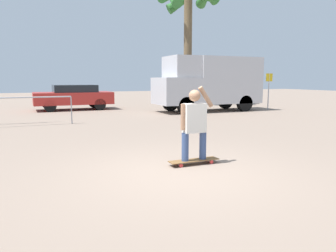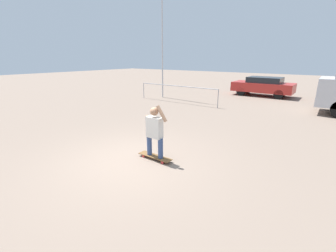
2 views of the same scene
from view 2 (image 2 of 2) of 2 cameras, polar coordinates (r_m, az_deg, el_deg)
name	(u,v)px [view 2 (image 2 of 2)]	position (r m, az deg, el deg)	size (l,w,h in m)	color
ground_plane	(131,160)	(6.46, -9.38, -8.56)	(80.00, 80.00, 0.00)	gray
skateboard	(155,157)	(6.42, -3.31, -7.76)	(1.05, 0.26, 0.09)	brown
person_skateboarder	(155,129)	(6.12, -3.45, -0.84)	(0.72, 0.23, 1.49)	#384C7A
parked_car_red	(263,86)	(18.39, 23.00, 9.40)	(4.22, 1.93, 1.39)	black
flagpole	(163,31)	(16.30, -1.32, 23.02)	(0.85, 0.12, 8.00)	#B7B7BC
plaza_railing_segment	(177,88)	(14.38, 2.24, 9.67)	(5.70, 0.05, 1.08)	#99999E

